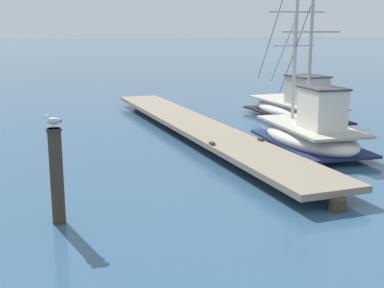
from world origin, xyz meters
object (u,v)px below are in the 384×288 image
(mooring_piling, at_px, (57,175))
(perched_seagull, at_px, (54,121))
(fishing_boat_1, at_px, (311,132))
(fishing_boat_0, at_px, (297,107))

(mooring_piling, relative_size, perched_seagull, 5.06)
(fishing_boat_1, xyz_separation_m, mooring_piling, (-8.09, -3.80, 0.39))
(fishing_boat_1, xyz_separation_m, perched_seagull, (-8.09, -3.80, 1.47))
(mooring_piling, height_order, perched_seagull, perched_seagull)
(fishing_boat_0, distance_m, mooring_piling, 13.68)
(mooring_piling, xyz_separation_m, perched_seagull, (0.01, -0.00, 1.07))
(fishing_boat_1, distance_m, mooring_piling, 8.95)
(fishing_boat_0, xyz_separation_m, perched_seagull, (-10.49, -8.77, 1.51))
(fishing_boat_1, distance_m, perched_seagull, 9.06)
(fishing_boat_0, bearing_deg, fishing_boat_1, -115.74)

